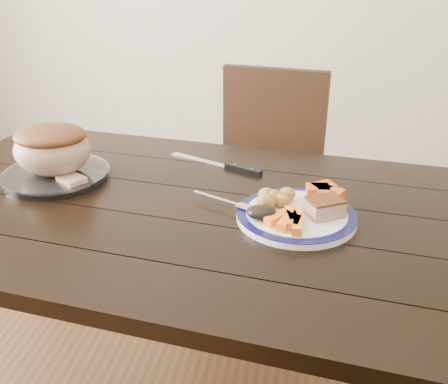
% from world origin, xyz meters
% --- Properties ---
extents(dining_table, '(1.70, 1.09, 0.75)m').
position_xyz_m(dining_table, '(0.00, 0.00, 0.66)').
color(dining_table, black).
rests_on(dining_table, ground).
extents(chair_far, '(0.48, 0.49, 0.93)m').
position_xyz_m(chair_far, '(0.12, 0.74, 0.52)').
color(chair_far, black).
rests_on(chair_far, ground).
extents(dinner_plate, '(0.29, 0.29, 0.02)m').
position_xyz_m(dinner_plate, '(0.26, -0.04, 0.76)').
color(dinner_plate, white).
rests_on(dinner_plate, dining_table).
extents(plate_rim, '(0.29, 0.29, 0.02)m').
position_xyz_m(plate_rim, '(0.26, -0.04, 0.77)').
color(plate_rim, '#0D0D44').
rests_on(plate_rim, dinner_plate).
extents(serving_platter, '(0.29, 0.29, 0.02)m').
position_xyz_m(serving_platter, '(-0.42, 0.09, 0.76)').
color(serving_platter, white).
rests_on(serving_platter, dining_table).
extents(pork_slice, '(0.10, 0.10, 0.04)m').
position_xyz_m(pork_slice, '(0.32, -0.04, 0.79)').
color(pork_slice, tan).
rests_on(pork_slice, dinner_plate).
extents(roasted_potatoes, '(0.09, 0.09, 0.04)m').
position_xyz_m(roasted_potatoes, '(0.20, -0.01, 0.79)').
color(roasted_potatoes, gold).
rests_on(roasted_potatoes, dinner_plate).
extents(carrot_batons, '(0.09, 0.11, 0.02)m').
position_xyz_m(carrot_batons, '(0.24, -0.10, 0.78)').
color(carrot_batons, orange).
rests_on(carrot_batons, dinner_plate).
extents(pumpkin_wedges, '(0.10, 0.10, 0.04)m').
position_xyz_m(pumpkin_wedges, '(0.32, 0.04, 0.79)').
color(pumpkin_wedges, orange).
rests_on(pumpkin_wedges, dinner_plate).
extents(dark_mushroom, '(0.07, 0.05, 0.03)m').
position_xyz_m(dark_mushroom, '(0.18, -0.08, 0.79)').
color(dark_mushroom, black).
rests_on(dark_mushroom, dinner_plate).
extents(fork, '(0.17, 0.09, 0.00)m').
position_xyz_m(fork, '(0.09, -0.01, 0.77)').
color(fork, silver).
rests_on(fork, dinner_plate).
extents(roast_joint, '(0.21, 0.18, 0.14)m').
position_xyz_m(roast_joint, '(-0.42, 0.09, 0.84)').
color(roast_joint, tan).
rests_on(roast_joint, serving_platter).
extents(cut_slice, '(0.09, 0.08, 0.02)m').
position_xyz_m(cut_slice, '(-0.35, 0.04, 0.78)').
color(cut_slice, tan).
rests_on(cut_slice, serving_platter).
extents(carving_knife, '(0.30, 0.15, 0.01)m').
position_xyz_m(carving_knife, '(0.06, 0.25, 0.76)').
color(carving_knife, silver).
rests_on(carving_knife, dining_table).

